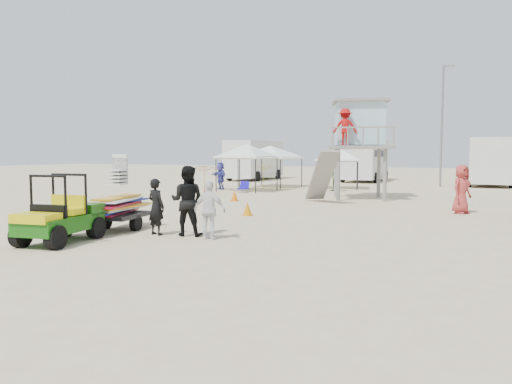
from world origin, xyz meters
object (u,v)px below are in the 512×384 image
at_px(utility_cart, 58,212).
at_px(lifeguard_tower, 359,127).
at_px(surf_trailer, 120,203).
at_px(man_left, 156,207).

bearing_deg(utility_cart, lifeguard_tower, 74.98).
height_order(utility_cart, lifeguard_tower, lifeguard_tower).
relative_size(utility_cart, lifeguard_tower, 0.51).
relative_size(surf_trailer, man_left, 1.47).
xyz_separation_m(utility_cart, lifeguard_tower, (4.07, 15.17, 2.72)).
bearing_deg(lifeguard_tower, surf_trailer, -107.58).
height_order(surf_trailer, lifeguard_tower, lifeguard_tower).
relative_size(surf_trailer, lifeguard_tower, 0.49).
xyz_separation_m(surf_trailer, lifeguard_tower, (4.07, 12.84, 2.71)).
distance_m(surf_trailer, man_left, 1.54).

